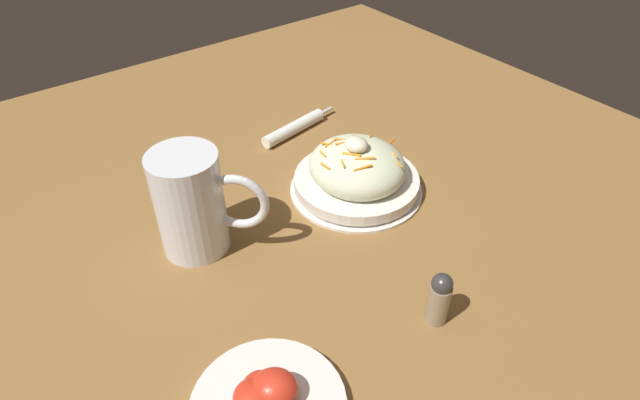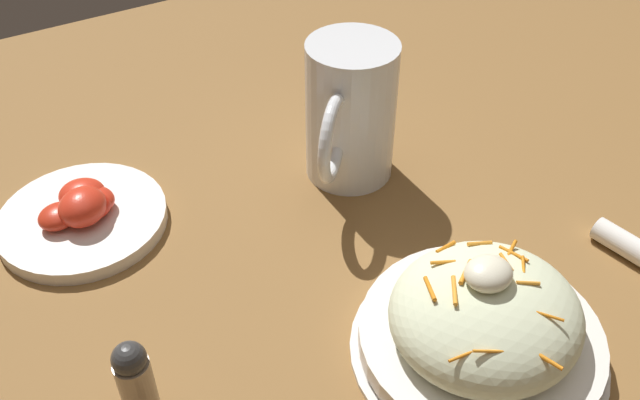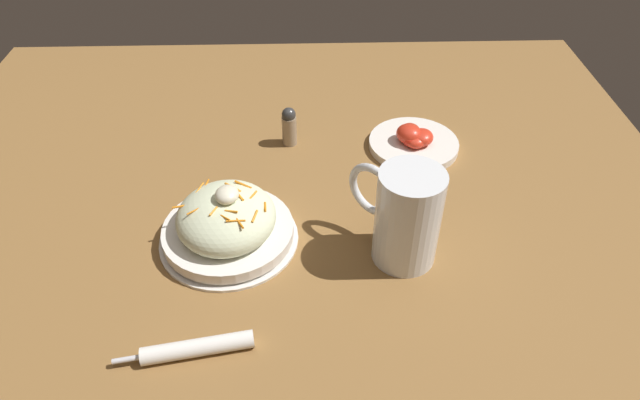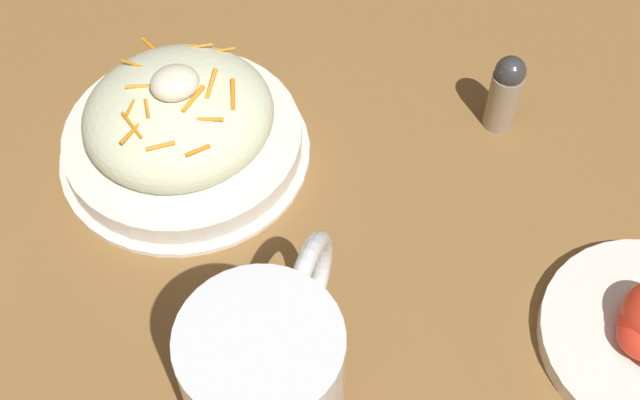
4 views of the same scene
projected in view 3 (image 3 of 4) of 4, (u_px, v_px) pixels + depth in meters
ground_plane at (288, 235)px, 0.93m from camera, size 1.43×1.43×0.00m
salad_plate at (227, 224)px, 0.90m from camera, size 0.22×0.22×0.11m
beer_mug at (406, 221)px, 0.85m from camera, size 0.13×0.13×0.16m
napkin_roll at (196, 348)px, 0.75m from camera, size 0.05×0.18×0.02m
tomato_plate at (414, 141)px, 1.11m from camera, size 0.17×0.17×0.05m
salt_shaker at (287, 126)px, 1.10m from camera, size 0.03×0.03×0.08m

